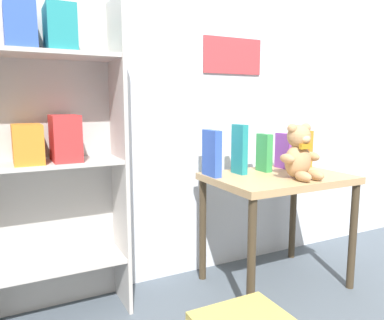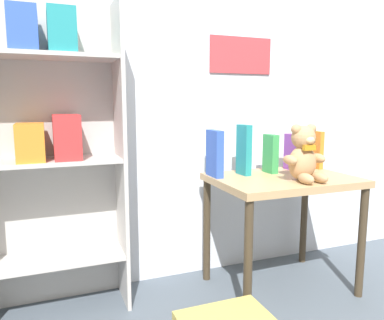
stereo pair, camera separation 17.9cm
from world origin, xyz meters
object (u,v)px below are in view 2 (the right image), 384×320
Objects in this scene: display_table at (282,192)px; book_standing_teal at (244,150)px; bookshelf_side at (49,139)px; teddy_bear at (304,155)px; book_standing_orange at (316,150)px; book_standing_green at (271,154)px; book_standing_purple at (293,152)px; book_standing_blue at (215,153)px.

book_standing_teal is at bearing 143.13° from display_table.
bookshelf_side is 0.96m from book_standing_teal.
book_standing_orange is at bearing 42.01° from teddy_bear.
book_standing_purple is at bearing 8.26° from book_standing_green.
book_standing_blue is (-0.36, 0.25, -0.01)m from teddy_bear.
book_standing_teal is (-0.20, 0.24, 0.01)m from teddy_bear.
book_standing_blue is 1.11× the size of book_standing_orange.
book_standing_purple is (1.28, -0.08, -0.11)m from bookshelf_side.
teddy_bear is at bearing -135.45° from book_standing_orange.
book_standing_green is 0.33m from book_standing_orange.
book_standing_teal reaches higher than book_standing_green.
teddy_bear is 1.33× the size of book_standing_green.
teddy_bear is (1.15, -0.34, -0.09)m from bookshelf_side.
display_table is 0.29m from book_standing_purple.
book_standing_green is at bearing -172.97° from book_standing_orange.
display_table is at bearing -89.59° from book_standing_green.
bookshelf_side is 6.71× the size of book_standing_orange.
teddy_bear is at bearing -34.17° from book_standing_blue.
book_standing_teal is at bearing -3.16° from book_standing_blue.
book_standing_blue is at bearing 173.47° from book_standing_teal.
book_standing_green is at bearing -3.17° from book_standing_teal.
teddy_bear is at bearing -74.49° from display_table.
book_standing_green is (0.16, -0.00, -0.03)m from book_standing_teal.
teddy_bear is (0.03, -0.12, 0.21)m from display_table.
book_standing_purple is (0.16, 0.02, -0.00)m from book_standing_green.
book_standing_teal is at bearing -175.49° from book_standing_purple.
book_standing_blue is at bearing 178.00° from book_standing_green.
display_table is 0.22m from book_standing_green.
book_standing_purple is (0.49, 0.01, -0.02)m from book_standing_blue.
book_standing_orange is at bearing 4.91° from book_standing_green.
display_table is at bearing -153.37° from book_standing_orange.
book_standing_blue is (-0.33, 0.13, 0.20)m from display_table.
book_standing_orange is (0.29, 0.27, -0.02)m from teddy_bear.
display_table is 3.31× the size of book_standing_orange.
book_standing_purple is at bearing -176.35° from book_standing_orange.
book_standing_green reaches higher than display_table.
bookshelf_side is 6.04× the size of book_standing_blue.
book_standing_blue is at bearing -6.42° from bookshelf_side.
book_standing_teal is (-0.16, 0.12, 0.22)m from display_table.
book_standing_blue is 1.18× the size of book_standing_purple.
display_table is at bearing -39.31° from book_standing_teal.
book_standing_orange reaches higher than book_standing_purple.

